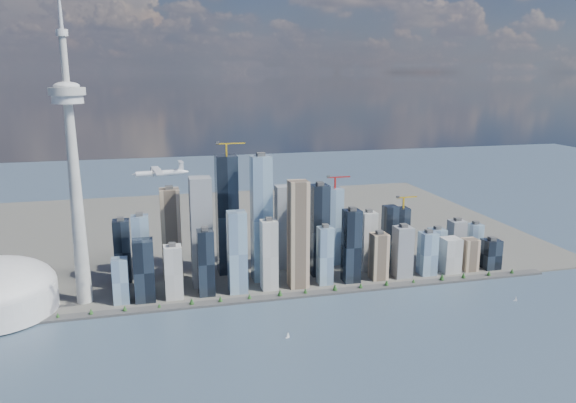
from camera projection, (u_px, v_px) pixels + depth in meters
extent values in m
plane|color=#36495F|center=(303.00, 372.00, 735.20)|extent=(4000.00, 4000.00, 0.00)
cube|color=#383838|center=(264.00, 298.00, 971.02)|extent=(1100.00, 22.00, 4.00)
cube|color=#4C4C47|center=(228.00, 230.00, 1396.42)|extent=(1400.00, 900.00, 3.00)
cylinder|color=#3F2D1E|center=(21.00, 320.00, 877.63)|extent=(1.00, 1.00, 2.40)
cone|color=#1C4317|center=(20.00, 318.00, 876.82)|extent=(7.20, 7.20, 8.00)
cylinder|color=#3F2D1E|center=(79.00, 315.00, 898.22)|extent=(1.00, 1.00, 2.40)
cone|color=#1C4317|center=(79.00, 313.00, 897.42)|extent=(7.20, 7.20, 8.00)
cylinder|color=#3F2D1E|center=(135.00, 309.00, 918.82)|extent=(1.00, 1.00, 2.40)
cone|color=#1C4317|center=(135.00, 307.00, 918.01)|extent=(7.20, 7.20, 8.00)
cylinder|color=#3F2D1E|center=(189.00, 304.00, 939.41)|extent=(1.00, 1.00, 2.40)
cone|color=#1C4317|center=(188.00, 302.00, 938.60)|extent=(7.20, 7.20, 8.00)
cylinder|color=#3F2D1E|center=(240.00, 299.00, 960.01)|extent=(1.00, 1.00, 2.40)
cone|color=#1C4317|center=(240.00, 297.00, 959.20)|extent=(7.20, 7.20, 8.00)
cylinder|color=#3F2D1E|center=(289.00, 294.00, 980.60)|extent=(1.00, 1.00, 2.40)
cone|color=#1C4317|center=(289.00, 292.00, 979.79)|extent=(7.20, 7.20, 8.00)
cylinder|color=#3F2D1E|center=(336.00, 290.00, 1001.19)|extent=(1.00, 1.00, 2.40)
cone|color=#1C4317|center=(336.00, 288.00, 1000.39)|extent=(7.20, 7.20, 8.00)
cylinder|color=#3F2D1E|center=(381.00, 285.00, 1021.79)|extent=(1.00, 1.00, 2.40)
cone|color=#1C4317|center=(381.00, 283.00, 1020.98)|extent=(7.20, 7.20, 8.00)
cylinder|color=#3F2D1E|center=(424.00, 281.00, 1042.38)|extent=(1.00, 1.00, 2.40)
cone|color=#1C4317|center=(424.00, 279.00, 1041.57)|extent=(7.20, 7.20, 8.00)
cylinder|color=#3F2D1E|center=(466.00, 277.00, 1062.98)|extent=(1.00, 1.00, 2.40)
cone|color=#1C4317|center=(466.00, 275.00, 1062.17)|extent=(7.20, 7.20, 8.00)
cylinder|color=#3F2D1E|center=(506.00, 273.00, 1083.57)|extent=(1.00, 1.00, 2.40)
cone|color=#1C4317|center=(506.00, 271.00, 1082.76)|extent=(7.20, 7.20, 8.00)
cube|color=black|center=(144.00, 270.00, 949.01)|extent=(34.00, 34.00, 107.52)
cube|color=#7A98B9|center=(143.00, 253.00, 992.97)|extent=(30.00, 30.00, 136.84)
cube|color=#B5B4B0|center=(174.00, 272.00, 962.54)|extent=(30.00, 30.00, 92.85)
cube|color=tan|center=(170.00, 234.00, 1053.00)|extent=(36.00, 36.00, 171.05)
cube|color=slate|center=(202.00, 232.00, 1010.79)|extent=(38.00, 38.00, 200.37)
cube|color=black|center=(206.00, 263.00, 972.86)|extent=(28.00, 28.00, 117.29)
cube|color=#7A98B9|center=(237.00, 252.00, 982.64)|extent=(32.00, 32.00, 146.61)
cube|color=black|center=(228.00, 215.00, 1072.55)|extent=(40.00, 40.00, 229.69)
cube|color=#7A98B9|center=(262.00, 219.00, 1033.09)|extent=(36.00, 36.00, 234.58)
cube|color=#B5B4B0|center=(268.00, 255.00, 997.91)|extent=(28.00, 28.00, 127.06)
cube|color=tan|center=(298.00, 235.00, 1003.30)|extent=(34.00, 34.00, 195.48)
cube|color=slate|center=(284.00, 227.00, 1105.82)|extent=(30.00, 30.00, 166.16)
cube|color=black|center=(319.00, 230.00, 1065.81)|extent=(32.00, 32.00, 175.93)
cube|color=#7A98B9|center=(327.00, 256.00, 1026.24)|extent=(26.00, 26.00, 107.52)
cube|color=black|center=(353.00, 246.00, 1034.83)|extent=(30.00, 30.00, 136.84)
cube|color=#7A98B9|center=(334.00, 226.00, 1131.87)|extent=(34.00, 34.00, 156.39)
cube|color=#B5B4B0|center=(367.00, 241.00, 1096.16)|extent=(28.00, 28.00, 117.29)
cube|color=tan|center=(377.00, 256.00, 1052.19)|extent=(30.00, 30.00, 87.97)
cube|color=slate|center=(402.00, 252.00, 1062.98)|extent=(32.00, 32.00, 97.74)
cube|color=black|center=(391.00, 237.00, 1106.94)|extent=(26.00, 26.00, 127.06)
cube|color=#7A98B9|center=(426.00, 254.00, 1076.50)|extent=(30.00, 30.00, 83.08)
cube|color=black|center=(402.00, 233.00, 1173.00)|extent=(28.00, 28.00, 107.52)
cube|color=#7A98B9|center=(436.00, 246.00, 1136.74)|extent=(30.00, 30.00, 73.31)
cube|color=#B5B4B0|center=(449.00, 255.00, 1090.03)|extent=(34.00, 34.00, 68.42)
cube|color=tan|center=(469.00, 255.00, 1101.27)|extent=(28.00, 28.00, 63.53)
cube|color=slate|center=(456.00, 241.00, 1145.78)|extent=(30.00, 30.00, 87.97)
cube|color=black|center=(490.00, 254.00, 1112.51)|extent=(32.00, 32.00, 58.64)
cube|color=#7A98B9|center=(476.00, 242.00, 1157.57)|extent=(26.00, 26.00, 78.19)
cube|color=black|center=(121.00, 251.00, 1037.64)|extent=(30.00, 30.00, 117.29)
cube|color=#7A98B9|center=(120.00, 281.00, 942.80)|extent=(26.00, 26.00, 78.19)
cube|color=gold|center=(226.00, 150.00, 1044.31)|extent=(3.00, 3.00, 22.00)
cube|color=gold|center=(231.00, 144.00, 1043.80)|extent=(55.00, 2.20, 2.20)
cube|color=#383838|center=(217.00, 143.00, 1037.47)|extent=(6.00, 4.00, 4.00)
cube|color=#A31917|center=(335.00, 183.00, 1111.85)|extent=(3.00, 3.00, 22.00)
cube|color=#A31917|center=(339.00, 177.00, 1111.09)|extent=(48.00, 2.20, 2.20)
cube|color=#383838|center=(328.00, 177.00, 1105.51)|extent=(6.00, 4.00, 4.00)
cube|color=gold|center=(404.00, 203.00, 1158.46)|extent=(3.00, 3.00, 22.00)
cube|color=gold|center=(407.00, 197.00, 1157.60)|extent=(45.00, 2.20, 2.20)
cube|color=#383838|center=(398.00, 197.00, 1152.34)|extent=(6.00, 4.00, 4.00)
cone|color=#979792|center=(77.00, 204.00, 918.06)|extent=(26.00, 26.00, 340.00)
cylinder|color=silver|center=(68.00, 99.00, 879.91)|extent=(48.00, 48.00, 14.00)
cylinder|color=#979792|center=(67.00, 91.00, 877.22)|extent=(56.00, 56.00, 12.00)
ellipsoid|color=silver|center=(66.00, 86.00, 875.42)|extent=(40.00, 40.00, 14.00)
cylinder|color=#979792|center=(64.00, 60.00, 866.44)|extent=(11.00, 11.00, 80.00)
cylinder|color=silver|center=(62.00, 33.00, 857.47)|extent=(18.00, 18.00, 10.00)
cylinder|color=silver|center=(159.00, 173.00, 805.71)|extent=(66.16, 14.18, 8.09)
cone|color=silver|center=(135.00, 175.00, 794.63)|extent=(9.56, 8.88, 8.09)
cone|color=silver|center=(184.00, 172.00, 817.20)|extent=(13.33, 9.23, 8.09)
cube|color=silver|center=(157.00, 170.00, 803.93)|extent=(16.67, 71.38, 1.26)
cylinder|color=silver|center=(158.00, 173.00, 791.61)|extent=(14.26, 5.83, 4.55)
cylinder|color=silver|center=(156.00, 170.00, 817.15)|extent=(14.26, 5.83, 4.55)
cylinder|color=#3F3F3F|center=(153.00, 174.00, 789.15)|extent=(1.32, 10.10, 10.11)
cylinder|color=#3F3F3F|center=(151.00, 170.00, 814.69)|extent=(1.32, 10.10, 10.11)
cube|color=silver|center=(181.00, 166.00, 814.16)|extent=(7.14, 1.67, 13.90)
cube|color=silver|center=(181.00, 162.00, 812.57)|extent=(7.66, 23.16, 0.88)
cube|color=silver|center=(287.00, 338.00, 830.76)|extent=(6.55, 3.88, 0.84)
cylinder|color=#999999|center=(287.00, 335.00, 829.68)|extent=(0.25, 0.25, 9.42)
cube|color=silver|center=(515.00, 301.00, 965.24)|extent=(6.14, 3.76, 0.79)
cylinder|color=#999999|center=(515.00, 298.00, 964.23)|extent=(0.24, 0.24, 8.84)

